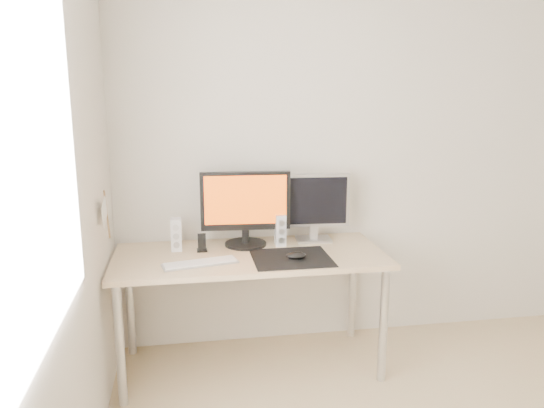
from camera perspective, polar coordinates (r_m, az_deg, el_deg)
wall_back at (r=3.63m, az=11.56°, el=5.13°), size 3.50×0.00×3.50m
wall_left at (r=1.73m, az=-24.34°, el=-3.71°), size 0.00×3.50×3.50m
window_pane at (r=1.67m, az=-24.71°, el=4.55°), size 0.00×1.30×1.30m
mousepad at (r=3.08m, az=2.11°, el=-5.82°), size 0.45×0.40×0.00m
mouse at (r=3.05m, az=2.60°, el=-5.57°), size 0.12×0.07×0.04m
desk at (r=3.18m, az=-2.38°, el=-6.70°), size 1.60×0.70×0.73m
main_monitor at (r=3.25m, az=-2.87°, el=-0.20°), size 0.55×0.28×0.47m
second_monitor at (r=3.38m, az=4.56°, el=0.00°), size 0.45×0.17×0.43m
speaker_left at (r=3.24m, az=-10.27°, el=-3.26°), size 0.06×0.08×0.20m
speaker_right at (r=3.29m, az=0.90°, el=-2.81°), size 0.06×0.08×0.20m
keyboard at (r=3.00m, az=-7.72°, el=-6.32°), size 0.44×0.20×0.02m
phone_dock at (r=3.22m, az=-7.54°, el=-4.49°), size 0.06×0.05×0.11m
pennant at (r=2.94m, az=-17.50°, el=-0.86°), size 0.01×0.23×0.29m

